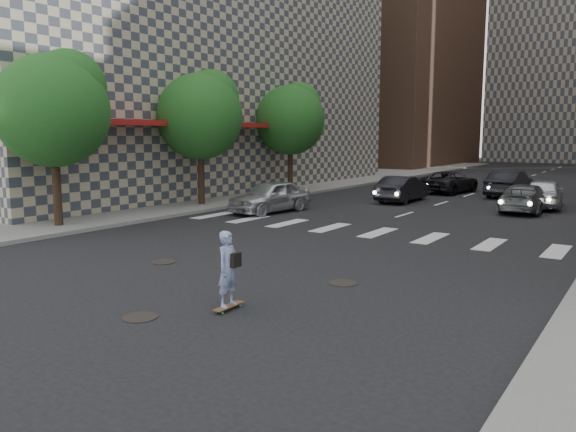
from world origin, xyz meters
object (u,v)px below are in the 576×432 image
object	(u,v)px
silver_sedan	(270,196)
traffic_car_d	(543,193)
traffic_car_c	(449,182)
traffic_car_e	(509,184)
traffic_car_a	(402,189)
traffic_car_b	(526,198)
tree_c	(292,117)
tree_a	(56,105)
skateboarder	(228,269)
tree_b	(202,112)

from	to	relation	value
silver_sedan	traffic_car_d	size ratio (longest dim) A/B	1.01
traffic_car_c	traffic_car_e	distance (m)	3.65
traffic_car_a	traffic_car_b	size ratio (longest dim) A/B	0.94
tree_c	traffic_car_a	world-z (taller)	tree_c
tree_a	traffic_car_c	size ratio (longest dim) A/B	1.38
skateboarder	silver_sedan	xyz separation A→B (m)	(-7.83, 12.42, -0.12)
silver_sedan	traffic_car_a	size ratio (longest dim) A/B	1.03
traffic_car_c	traffic_car_e	world-z (taller)	traffic_car_e
tree_c	traffic_car_d	distance (m)	14.75
tree_a	traffic_car_a	world-z (taller)	tree_a
traffic_car_b	tree_b	bearing A→B (deg)	26.69
tree_c	traffic_car_a	distance (m)	8.45
tree_b	skateboarder	bearing A→B (deg)	-46.14
tree_b	traffic_car_e	distance (m)	18.04
tree_a	skateboarder	size ratio (longest dim) A/B	4.01
tree_b	traffic_car_d	xyz separation A→B (m)	(14.20, 8.86, -3.91)
silver_sedan	traffic_car_d	bearing A→B (deg)	47.35
silver_sedan	traffic_car_c	world-z (taller)	silver_sedan
skateboarder	traffic_car_e	world-z (taller)	skateboarder
tree_b	traffic_car_a	world-z (taller)	tree_b
traffic_car_e	traffic_car_b	bearing A→B (deg)	111.14
traffic_car_a	tree_b	bearing A→B (deg)	44.46
tree_b	traffic_car_e	bearing A→B (deg)	48.60
tree_b	traffic_car_c	size ratio (longest dim) A/B	1.38
traffic_car_b	traffic_car_a	bearing A→B (deg)	-5.18
tree_c	traffic_car_d	bearing A→B (deg)	3.48
traffic_car_e	skateboarder	bearing A→B (deg)	92.99
traffic_car_a	traffic_car_b	bearing A→B (deg)	174.06
tree_c	silver_sedan	bearing A→B (deg)	-63.26
tree_a	tree_c	xyz separation A→B (m)	(0.00, 16.00, 0.00)
tree_b	traffic_car_a	size ratio (longest dim) A/B	1.56
tree_b	silver_sedan	size ratio (longest dim) A/B	1.51
tree_c	silver_sedan	size ratio (longest dim) A/B	1.51
tree_a	traffic_car_a	xyz separation A→B (m)	(7.45, 15.45, -3.95)
tree_b	skateboarder	xyz separation A→B (m)	(11.79, -12.27, -3.78)
traffic_car_b	traffic_car_c	bearing A→B (deg)	-49.22
traffic_car_a	traffic_car_e	world-z (taller)	traffic_car_e
silver_sedan	traffic_car_a	distance (m)	8.10
tree_b	traffic_car_c	distance (m)	16.26
silver_sedan	traffic_car_c	bearing A→B (deg)	80.10
tree_b	tree_c	bearing A→B (deg)	90.00
skateboarder	silver_sedan	distance (m)	14.68
tree_a	silver_sedan	size ratio (longest dim) A/B	1.51
traffic_car_d	traffic_car_e	bearing A→B (deg)	-65.96
traffic_car_a	traffic_car_b	world-z (taller)	traffic_car_a
tree_c	traffic_car_d	size ratio (longest dim) A/B	1.53
silver_sedan	traffic_car_b	size ratio (longest dim) A/B	0.97
traffic_car_b	silver_sedan	bearing A→B (deg)	34.56
tree_a	traffic_car_a	distance (m)	17.60
silver_sedan	traffic_car_c	size ratio (longest dim) A/B	0.92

